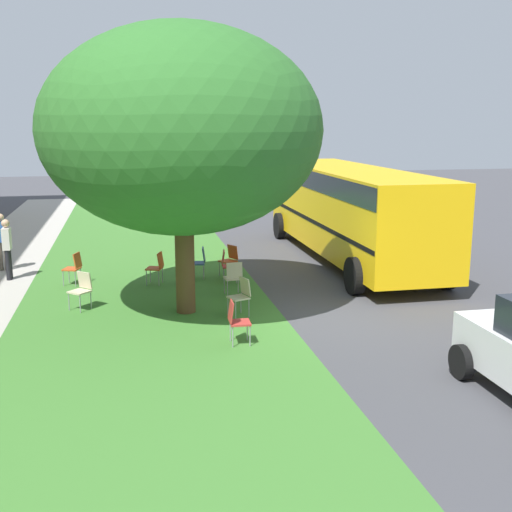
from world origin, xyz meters
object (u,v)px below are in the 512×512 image
Objects in this scene: pedestrian_0 at (2,239)px; chair_7 at (236,319)px; street_tree at (182,131)px; chair_2 at (234,276)px; pedestrian_1 at (7,247)px; chair_3 at (227,264)px; chair_5 at (74,266)px; chair_0 at (157,266)px; chair_6 at (200,260)px; chair_4 at (82,288)px; school_bus at (349,204)px; chair_8 at (230,258)px; chair_1 at (241,294)px.

chair_7 is at bearing -143.47° from pedestrian_0.
street_tree is 7.26× the size of chair_2.
pedestrian_1 is (-1.19, -0.35, 0.00)m from pedestrian_0.
chair_5 is at bearing 82.71° from chair_3.
chair_0 is 1.00× the size of chair_6.
chair_2 is at bearing 177.40° from chair_3.
chair_6 is at bearing -51.89° from chair_4.
chair_5 is 0.52× the size of pedestrian_1.
chair_3 is 1.00× the size of chair_5.
street_tree is 4.37m from chair_7.
chair_7 is 0.52× the size of pedestrian_0.
chair_6 is 0.52× the size of pedestrian_0.
chair_4 is at bearing -151.07° from pedestrian_0.
chair_3 is 4.94m from chair_7.
school_bus is at bearing -50.62° from chair_2.
chair_6 is (0.55, 0.68, 0.00)m from chair_3.
chair_8 is 4.47m from school_bus.
chair_5 is at bearing 100.91° from school_bus.
street_tree is at bearing -106.45° from chair_4.
pedestrian_1 is at bearing 79.49° from chair_6.
chair_3 and chair_4 have the same top height.
chair_0 is 1.29m from chair_6.
chair_4 and chair_6 have the same top height.
chair_2 and chair_5 have the same top height.
chair_0 and chair_8 have the same top height.
pedestrian_0 is at bearing 42.88° from street_tree.
chair_0 is (2.67, 0.52, -3.59)m from street_tree.
pedestrian_0 is (2.03, 6.43, 0.41)m from chair_8.
street_tree is 3.83m from chair_1.
chair_7 is 8.62m from school_bus.
chair_4 is (1.27, 3.55, 0.00)m from chair_1.
chair_3 is at bearing -63.72° from chair_4.
chair_1 is 1.00× the size of chair_3.
chair_7 is (-5.03, -1.29, 0.00)m from chair_0.
pedestrian_0 is 1.24m from pedestrian_1.
pedestrian_0 is at bearing 36.53° from chair_7.
chair_1 is 1.00× the size of chair_7.
chair_3 is 1.00× the size of chair_8.
chair_1 is 1.00× the size of chair_8.
pedestrian_1 reaches higher than chair_0.
chair_3 is at bearing -7.02° from chair_7.
chair_2 is 1.00× the size of chair_7.
chair_2 is 1.00× the size of chair_8.
chair_5 is (0.39, 2.17, 0.00)m from chair_0.
chair_7 is at bearing 166.78° from chair_1.
pedestrian_0 is at bearing 86.79° from school_bus.
pedestrian_0 is at bearing 28.93° from chair_4.
chair_5 is at bearing 92.06° from chair_8.
school_bus is at bearing -50.28° from street_tree.
pedestrian_0 is at bearing 56.34° from chair_2.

